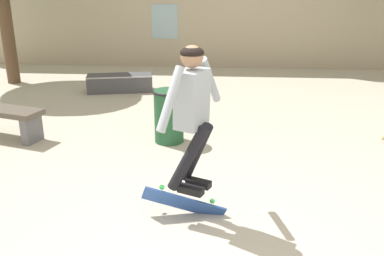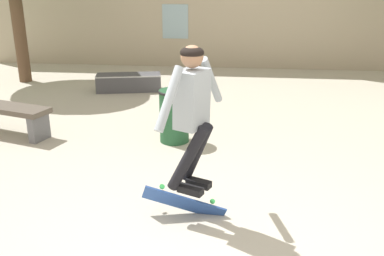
{
  "view_description": "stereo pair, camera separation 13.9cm",
  "coord_description": "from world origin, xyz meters",
  "px_view_note": "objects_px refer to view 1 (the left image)",
  "views": [
    {
      "loc": [
        0.2,
        -3.17,
        2.35
      ],
      "look_at": [
        -0.1,
        0.69,
        0.98
      ],
      "focal_mm": 40.0,
      "sensor_mm": 36.0,
      "label": 1
    },
    {
      "loc": [
        0.34,
        -3.16,
        2.35
      ],
      "look_at": [
        -0.1,
        0.69,
        0.98
      ],
      "focal_mm": 40.0,
      "sensor_mm": 36.0,
      "label": 2
    }
  ],
  "objects_px": {
    "skate_ledge": "(120,83)",
    "skateboard_flipping": "(184,203)",
    "trash_bin": "(169,115)",
    "skater": "(192,107)"
  },
  "relations": [
    {
      "from": "skate_ledge",
      "to": "skateboard_flipping",
      "type": "relative_size",
      "value": 1.63
    },
    {
      "from": "skateboard_flipping",
      "to": "skater",
      "type": "bearing_deg",
      "value": -29.1
    },
    {
      "from": "skate_ledge",
      "to": "skater",
      "type": "xyz_separation_m",
      "value": [
        1.96,
        -5.07,
        1.01
      ]
    },
    {
      "from": "skate_ledge",
      "to": "trash_bin",
      "type": "distance_m",
      "value": 3.26
    },
    {
      "from": "skate_ledge",
      "to": "skateboard_flipping",
      "type": "height_order",
      "value": "skate_ledge"
    },
    {
      "from": "trash_bin",
      "to": "skateboard_flipping",
      "type": "xyz_separation_m",
      "value": [
        0.42,
        -2.11,
        -0.28
      ]
    },
    {
      "from": "skater",
      "to": "skateboard_flipping",
      "type": "relative_size",
      "value": 1.62
    },
    {
      "from": "trash_bin",
      "to": "skateboard_flipping",
      "type": "relative_size",
      "value": 0.89
    },
    {
      "from": "trash_bin",
      "to": "skater",
      "type": "distance_m",
      "value": 2.35
    },
    {
      "from": "skate_ledge",
      "to": "trash_bin",
      "type": "height_order",
      "value": "trash_bin"
    }
  ]
}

